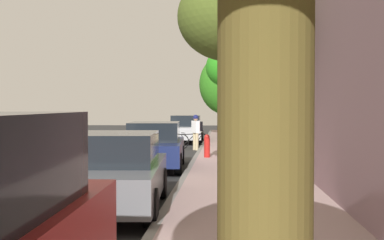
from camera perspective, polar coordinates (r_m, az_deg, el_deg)
ground at (r=18.14m, az=-5.06°, el=-4.87°), size 69.65×69.65×0.00m
sidewalk at (r=17.92m, az=5.57°, el=-4.69°), size 3.16×43.53×0.16m
curb_edge at (r=17.95m, az=0.24°, el=-4.67°), size 0.16×43.53×0.16m
lane_stripe_centre at (r=19.20m, az=-14.34°, el=-4.55°), size 0.14×44.20×0.01m
lane_stripe_bike_edge at (r=18.11m, az=-4.42°, el=-4.87°), size 0.12×43.53×0.01m
building_facade at (r=17.99m, az=11.46°, el=4.54°), size 0.50×43.53×5.95m
parked_sedan_grey_second at (r=10.04m, az=-8.61°, el=-5.81°), size 2.05×4.50×1.52m
parked_sedan_dark_blue_mid at (r=16.36m, az=-4.22°, el=-2.93°), size 2.03×4.49×1.52m
parked_sedan_silver_far at (r=28.03m, az=-0.67°, el=-1.04°), size 1.92×4.44×1.52m
bicycle_at_curb at (r=23.89m, az=0.02°, el=-2.37°), size 1.63×0.79×0.79m
cyclist_with_backpack at (r=23.41m, az=0.49°, el=-0.98°), size 0.53×0.55×1.63m
street_tree_mid_block at (r=13.34m, az=4.34°, el=11.30°), size 2.74×2.74×5.33m
street_tree_far_end at (r=27.16m, az=4.05°, el=5.83°), size 2.35×2.35×5.02m
street_tree_corner at (r=33.18m, az=4.00°, el=4.02°), size 3.68×3.68×5.30m
fire_hydrant at (r=18.53m, az=1.70°, el=-2.90°), size 0.22×0.22×0.84m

